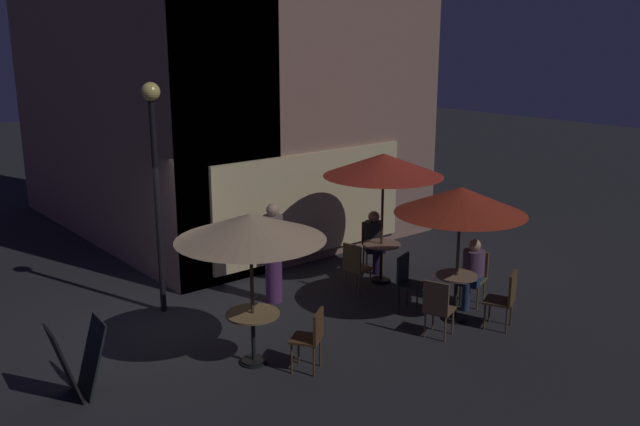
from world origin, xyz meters
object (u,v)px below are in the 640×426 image
(cafe_table_1, at_px, (456,288))
(cafe_chair_3, at_px, (438,305))
(cafe_chair_6, at_px, (312,334))
(patron_seated_0, at_px, (374,237))
(cafe_chair_5, at_px, (475,273))
(patron_standing_2, at_px, (273,253))
(cafe_chair_0, at_px, (355,264))
(menu_sandwich_board, at_px, (78,360))
(cafe_table_0, at_px, (381,254))
(patio_umbrella_0, at_px, (383,165))
(patio_umbrella_2, at_px, (250,228))
(cafe_chair_2, at_px, (407,278))
(cafe_chair_1, at_px, (372,241))
(cafe_chair_4, at_px, (506,296))
(street_lamp_near_corner, at_px, (155,159))
(cafe_table_2, at_px, (253,326))
(patio_umbrella_1, at_px, (461,201))
(patron_seated_1, at_px, (472,268))

(cafe_table_1, height_order, cafe_chair_3, cafe_chair_3)
(cafe_chair_6, relative_size, patron_seated_0, 0.75)
(cafe_chair_3, distance_m, patron_seated_0, 3.29)
(cafe_chair_5, bearing_deg, patron_standing_2, -58.75)
(cafe_chair_0, bearing_deg, menu_sandwich_board, 176.51)
(cafe_table_0, distance_m, patio_umbrella_0, 1.72)
(cafe_chair_3, bearing_deg, menu_sandwich_board, 140.50)
(patio_umbrella_2, distance_m, cafe_chair_3, 3.25)
(cafe_table_0, height_order, cafe_chair_5, cafe_chair_5)
(cafe_table_1, relative_size, cafe_chair_2, 0.82)
(menu_sandwich_board, height_order, patio_umbrella_0, patio_umbrella_0)
(menu_sandwich_board, bearing_deg, cafe_chair_1, 16.15)
(patio_umbrella_2, xyz_separation_m, cafe_chair_6, (0.50, -0.72, -1.48))
(cafe_chair_0, xyz_separation_m, cafe_chair_4, (0.78, -2.71, 0.01))
(patio_umbrella_0, distance_m, patio_umbrella_2, 4.00)
(street_lamp_near_corner, height_order, cafe_table_1, street_lamp_near_corner)
(cafe_chair_0, height_order, cafe_chair_3, cafe_chair_3)
(cafe_table_2, bearing_deg, patron_standing_2, 47.07)
(street_lamp_near_corner, relative_size, cafe_chair_1, 4.10)
(patio_umbrella_2, xyz_separation_m, cafe_chair_2, (3.17, -0.01, -1.46))
(patio_umbrella_1, bearing_deg, patron_seated_1, 17.83)
(cafe_table_0, bearing_deg, street_lamp_near_corner, 161.00)
(patio_umbrella_2, bearing_deg, cafe_chair_3, -22.52)
(street_lamp_near_corner, relative_size, cafe_chair_2, 4.01)
(cafe_chair_6, bearing_deg, cafe_chair_3, -135.10)
(patron_seated_0, bearing_deg, patron_standing_2, -56.04)
(street_lamp_near_corner, bearing_deg, cafe_chair_0, -25.14)
(patio_umbrella_0, relative_size, cafe_chair_4, 2.58)
(patio_umbrella_2, bearing_deg, cafe_chair_4, -22.55)
(cafe_chair_5, bearing_deg, patron_seated_0, -104.63)
(cafe_table_2, height_order, patron_standing_2, patron_standing_2)
(cafe_chair_3, bearing_deg, cafe_table_0, 45.18)
(street_lamp_near_corner, bearing_deg, cafe_chair_5, -35.86)
(cafe_chair_2, bearing_deg, cafe_chair_5, 44.39)
(cafe_table_0, distance_m, cafe_table_2, 3.99)
(cafe_chair_2, distance_m, cafe_chair_5, 1.24)
(street_lamp_near_corner, relative_size, patio_umbrella_0, 1.56)
(patio_umbrella_2, bearing_deg, patron_seated_0, 23.88)
(street_lamp_near_corner, relative_size, cafe_chair_4, 4.01)
(cafe_table_0, bearing_deg, menu_sandwich_board, -174.47)
(cafe_table_0, xyz_separation_m, patio_umbrella_1, (-0.34, -2.09, 1.48))
(street_lamp_near_corner, bearing_deg, patio_umbrella_0, -19.00)
(patio_umbrella_0, bearing_deg, patron_standing_2, 167.49)
(cafe_chair_5, bearing_deg, cafe_table_0, -92.76)
(menu_sandwich_board, bearing_deg, patio_umbrella_0, 10.52)
(cafe_table_2, relative_size, patron_seated_0, 0.64)
(cafe_table_1, distance_m, patio_umbrella_1, 1.48)
(patio_umbrella_0, relative_size, patio_umbrella_2, 1.11)
(street_lamp_near_corner, xyz_separation_m, cafe_table_2, (0.10, -2.60, -2.06))
(cafe_chair_1, distance_m, cafe_chair_5, 2.52)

